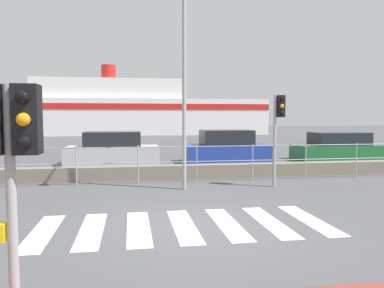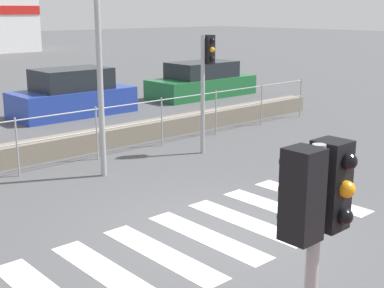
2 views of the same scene
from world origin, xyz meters
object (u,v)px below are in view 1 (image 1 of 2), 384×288
ferry_boat (134,111)px  parked_car_silver (113,150)px  traffic_light_near (9,142)px  traffic_light_far (278,120)px  parked_car_green (339,148)px  parked_car_blue (226,148)px  streetlamp (185,50)px

ferry_boat → parked_car_silver: size_ratio=7.51×
traffic_light_near → ferry_boat: (1.61, 44.03, 0.94)m
traffic_light_near → parked_car_silver: traffic_light_near is taller
traffic_light_far → parked_car_green: traffic_light_far is taller
parked_car_blue → parked_car_green: (5.91, 0.00, -0.06)m
streetlamp → traffic_light_near: bearing=-111.3°
traffic_light_near → streetlamp: (2.75, 7.05, 2.19)m
parked_car_blue → parked_car_green: 5.91m
parked_car_green → traffic_light_near: bearing=-130.4°
streetlamp → ferry_boat: 37.02m
parked_car_silver → parked_car_blue: (5.39, 0.00, 0.02)m
traffic_light_near → parked_car_green: traffic_light_near is taller
traffic_light_far → streetlamp: 3.57m
streetlamp → parked_car_silver: streetlamp is taller
ferry_boat → parked_car_silver: ferry_boat is taller
parked_car_blue → parked_car_green: size_ratio=0.88×
ferry_boat → parked_car_blue: size_ratio=7.83×
parked_car_silver → parked_car_blue: 5.39m
streetlamp → parked_car_silver: (-2.40, 6.62, -3.48)m
parked_car_silver → parked_car_green: (11.30, 0.00, -0.05)m
streetlamp → parked_car_green: bearing=36.6°
traffic_light_near → parked_car_blue: size_ratio=0.62×
streetlamp → parked_car_green: (8.90, 6.62, -3.53)m
traffic_light_near → streetlamp: streetlamp is taller
traffic_light_near → parked_car_silver: size_ratio=0.60×
parked_car_blue → parked_car_green: parked_car_blue is taller
parked_car_blue → traffic_light_near: bearing=-112.8°
traffic_light_far → ferry_boat: bearing=96.3°
streetlamp → parked_car_blue: streetlamp is taller
streetlamp → parked_car_green: streetlamp is taller
traffic_light_far → parked_car_green: bearing=47.6°
traffic_light_near → parked_car_silver: bearing=88.5°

